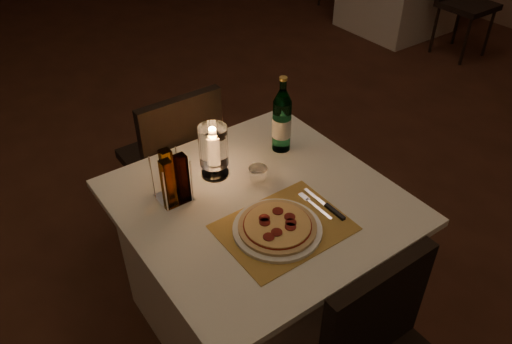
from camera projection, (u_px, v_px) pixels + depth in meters
floor at (247, 234)px, 2.82m from camera, size 8.00×10.00×0.02m
main_table at (259, 264)px, 2.14m from camera, size 1.00×1.00×0.74m
chair_far at (175, 153)px, 2.49m from camera, size 0.42×0.42×0.90m
placemat at (284, 228)px, 1.79m from camera, size 0.45×0.34×0.00m
plate at (277, 229)px, 1.77m from camera, size 0.32×0.32×0.01m
pizza at (277, 226)px, 1.76m from camera, size 0.28×0.28×0.02m
fork at (313, 204)px, 1.89m from camera, size 0.02×0.18×0.00m
knife at (331, 209)px, 1.86m from camera, size 0.02×0.22×0.01m
tumbler at (258, 176)px, 1.97m from camera, size 0.07×0.07×0.07m
water_bottle at (282, 121)px, 2.11m from camera, size 0.08×0.08×0.34m
hurricane_candle at (213, 148)px, 1.96m from camera, size 0.12×0.12×0.22m
cruet_caddy at (173, 179)px, 1.86m from camera, size 0.12×0.12×0.21m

